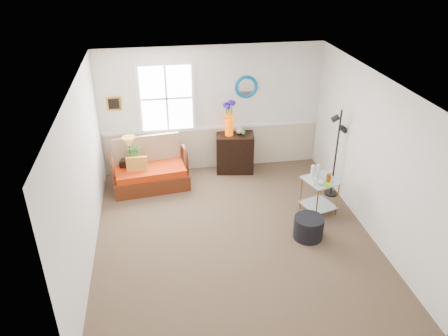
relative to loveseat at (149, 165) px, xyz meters
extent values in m
cube|color=brown|center=(1.33, -1.86, -0.47)|extent=(4.50, 5.00, 0.01)
cube|color=white|center=(1.33, -1.86, 2.13)|extent=(4.50, 5.00, 0.01)
cube|color=silver|center=(1.33, 0.64, 0.83)|extent=(4.50, 0.01, 2.60)
cube|color=silver|center=(1.33, -4.36, 0.83)|extent=(4.50, 0.01, 2.60)
cube|color=silver|center=(-0.92, -1.86, 0.83)|extent=(0.01, 5.00, 2.60)
cube|color=silver|center=(3.58, -1.86, 0.83)|extent=(0.01, 5.00, 2.60)
cube|color=beige|center=(1.33, 0.62, -0.02)|extent=(4.46, 0.02, 0.90)
cube|color=white|center=(1.33, 0.61, 0.45)|extent=(4.46, 0.04, 0.06)
cube|color=gold|center=(-0.59, 0.62, 1.08)|extent=(0.28, 0.03, 0.28)
torus|color=#0B89C8|center=(2.03, 0.62, 1.28)|extent=(0.47, 0.07, 0.47)
imported|color=#428631|center=(-0.26, 0.08, 0.25)|extent=(0.33, 0.36, 0.28)
cylinder|color=black|center=(2.54, -2.11, -0.28)|extent=(0.62, 0.62, 0.38)
camera|label=1|loc=(0.21, -7.66, 3.96)|focal=35.00mm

